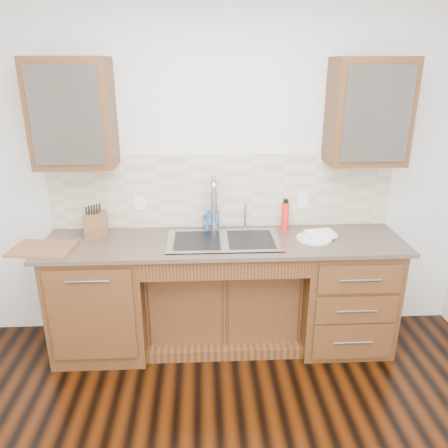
{
  "coord_description": "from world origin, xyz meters",
  "views": [
    {
      "loc": [
        -0.15,
        -1.59,
        2.15
      ],
      "look_at": [
        0.0,
        1.4,
        1.05
      ],
      "focal_mm": 35.0,
      "sensor_mm": 36.0,
      "label": 1
    }
  ],
  "objects_px": {
    "plate": "(314,239)",
    "knife_block": "(96,225)",
    "water_bottle": "(285,216)",
    "cutting_board": "(43,249)",
    "soap_bottle": "(212,216)"
  },
  "relations": [
    {
      "from": "plate",
      "to": "knife_block",
      "type": "distance_m",
      "value": 1.65
    },
    {
      "from": "water_bottle",
      "to": "knife_block",
      "type": "distance_m",
      "value": 1.46
    },
    {
      "from": "plate",
      "to": "cutting_board",
      "type": "bearing_deg",
      "value": -177.19
    },
    {
      "from": "knife_block",
      "to": "cutting_board",
      "type": "xyz_separation_m",
      "value": [
        -0.33,
        -0.24,
        -0.09
      ]
    },
    {
      "from": "cutting_board",
      "to": "plate",
      "type": "bearing_deg",
      "value": 2.81
    },
    {
      "from": "soap_bottle",
      "to": "plate",
      "type": "xyz_separation_m",
      "value": [
        0.76,
        -0.27,
        -0.09
      ]
    },
    {
      "from": "water_bottle",
      "to": "plate",
      "type": "bearing_deg",
      "value": -50.04
    },
    {
      "from": "water_bottle",
      "to": "knife_block",
      "type": "relative_size",
      "value": 1.15
    },
    {
      "from": "knife_block",
      "to": "cutting_board",
      "type": "relative_size",
      "value": 0.46
    },
    {
      "from": "water_bottle",
      "to": "cutting_board",
      "type": "distance_m",
      "value": 1.82
    },
    {
      "from": "plate",
      "to": "soap_bottle",
      "type": "bearing_deg",
      "value": 160.21
    },
    {
      "from": "soap_bottle",
      "to": "cutting_board",
      "type": "xyz_separation_m",
      "value": [
        -1.22,
        -0.37,
        -0.09
      ]
    },
    {
      "from": "cutting_board",
      "to": "water_bottle",
      "type": "bearing_deg",
      "value": 10.05
    },
    {
      "from": "soap_bottle",
      "to": "plate",
      "type": "bearing_deg",
      "value": -3.76
    },
    {
      "from": "plate",
      "to": "cutting_board",
      "type": "height_order",
      "value": "cutting_board"
    }
  ]
}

